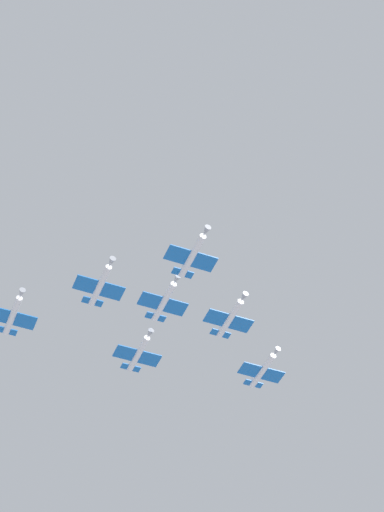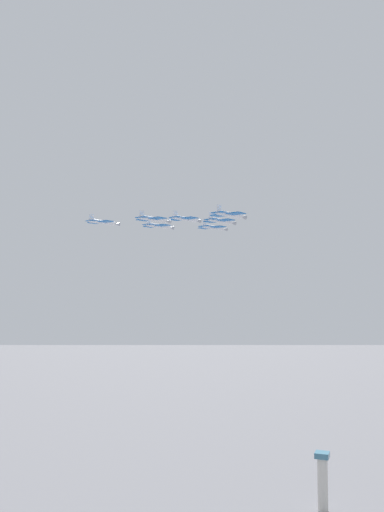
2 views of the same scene
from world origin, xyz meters
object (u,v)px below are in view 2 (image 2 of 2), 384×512
object	(u,v)px
jet_lead	(214,227)
jet_port_trail	(153,219)
jet_starboard_inner	(221,221)
jet_starboard_outer	(103,222)
jet_center_rear	(230,214)
control_tower	(323,479)
jet_port_inner	(159,226)
jet_port_outer	(185,219)

from	to	relation	value
jet_lead	jet_port_trail	size ratio (longest dim) A/B	1.00
jet_starboard_inner	jet_starboard_outer	bearing A→B (deg)	-161.57
jet_starboard_inner	jet_port_trail	size ratio (longest dim) A/B	1.00
jet_lead	jet_port_trail	xyz separation A→B (m)	(25.20, -8.85, -0.24)
jet_center_rear	jet_starboard_inner	bearing A→B (deg)	135.00
control_tower	jet_starboard_inner	distance (m)	142.21
jet_lead	control_tower	bearing A→B (deg)	95.82
jet_starboard_outer	jet_center_rear	size ratio (longest dim) A/B	1.00
jet_starboard_inner	jet_starboard_outer	distance (m)	38.43
jet_lead	jet_starboard_inner	bearing A→B (deg)	-45.00
jet_starboard_inner	jet_port_inner	bearing A→B (deg)	-180.00
control_tower	jet_starboard_inner	xyz separation A→B (m)	(100.14, -12.92, 100.14)
control_tower	jet_port_outer	world-z (taller)	jet_port_outer
control_tower	jet_port_outer	xyz separation A→B (m)	(97.26, -24.78, 101.71)
jet_lead	jet_port_outer	size ratio (longest dim) A/B	1.00
jet_starboard_outer	jet_port_trail	world-z (taller)	jet_starboard_outer
jet_starboard_inner	jet_port_trail	distance (m)	18.97
jet_starboard_outer	control_tower	bearing A→B (deg)	82.07
jet_center_rear	jet_port_trail	distance (m)	24.42
jet_port_inner	jet_center_rear	world-z (taller)	jet_port_inner
jet_starboard_inner	jet_port_outer	size ratio (longest dim) A/B	1.00
jet_lead	jet_starboard_outer	world-z (taller)	jet_starboard_outer
control_tower	jet_port_trail	size ratio (longest dim) A/B	2.03
jet_starboard_outer	jet_center_rear	xyz separation A→B (m)	(16.08, 45.83, -2.39)
jet_center_rear	jet_port_trail	bearing A→B (deg)	-174.29
jet_lead	jet_port_trail	world-z (taller)	jet_lead
jet_starboard_inner	jet_port_outer	xyz separation A→B (m)	(-2.88, -11.86, 1.57)
jet_port_outer	jet_center_rear	distance (m)	26.73
jet_port_inner	jet_port_trail	bearing A→B (deg)	-50.19
jet_starboard_inner	jet_port_trail	xyz separation A→B (m)	(9.73, -16.28, 0.06)
jet_port_outer	jet_port_trail	size ratio (longest dim) A/B	1.00
jet_port_inner	control_tower	bearing A→B (deg)	88.08
jet_port_outer	jet_starboard_outer	world-z (taller)	jet_starboard_outer
jet_starboard_inner	jet_center_rear	distance (m)	17.19
jet_lead	jet_starboard_outer	size ratio (longest dim) A/B	1.00
jet_port_trail	jet_lead	bearing A→B (deg)	90.00
jet_port_inner	jet_starboard_inner	world-z (taller)	jet_port_inner
jet_port_trail	jet_port_inner	bearing A→B (deg)	129.81
jet_lead	jet_port_outer	xyz separation A→B (m)	(12.60, -4.42, 1.28)
jet_port_inner	jet_starboard_inner	xyz separation A→B (m)	(8.04, 22.91, -0.61)
control_tower	jet_port_inner	world-z (taller)	jet_port_inner
jet_port_inner	jet_starboard_outer	bearing A→B (deg)	-135.00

